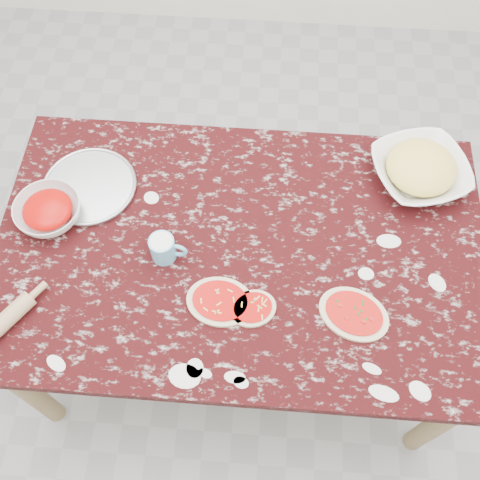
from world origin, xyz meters
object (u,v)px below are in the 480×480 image
flour_mug (164,248)px  sauce_bowl (49,212)px  pizza_tray (90,187)px  cheese_bowl (419,171)px  worktable (240,259)px

flour_mug → sauce_bowl: bearing=164.1°
sauce_bowl → flour_mug: bearing=-15.9°
pizza_tray → cheese_bowl: size_ratio=0.99×
pizza_tray → sauce_bowl: (-0.10, -0.13, 0.03)m
cheese_bowl → pizza_tray: bearing=-173.5°
pizza_tray → flour_mug: (0.30, -0.24, 0.04)m
sauce_bowl → flour_mug: flour_mug is taller
worktable → cheese_bowl: 0.69m
sauce_bowl → flour_mug: 0.42m
worktable → sauce_bowl: bearing=174.0°
worktable → sauce_bowl: (-0.64, 0.07, 0.12)m
worktable → flour_mug: size_ratio=13.33×
worktable → flour_mug: 0.27m
cheese_bowl → flour_mug: 0.91m
sauce_bowl → pizza_tray: bearing=50.8°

